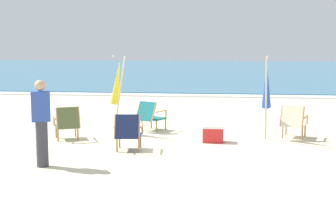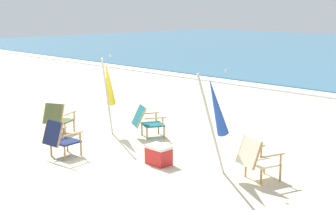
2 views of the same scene
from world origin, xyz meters
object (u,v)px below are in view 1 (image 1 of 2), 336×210
object	(u,v)px
beach_chair_back_left	(150,115)
umbrella_furled_blue	(267,86)
beach_chair_front_right	(293,121)
cooler_box	(213,134)
beach_chair_mid_center	(67,122)
umbrella_furled_yellow	(117,83)
person_near_chairs	(41,122)
beach_chair_back_right	(128,132)

from	to	relation	value
beach_chair_back_left	umbrella_furled_blue	bearing A→B (deg)	-17.23
beach_chair_front_right	cooler_box	bearing A→B (deg)	-161.66
beach_chair_mid_center	umbrella_furled_yellow	world-z (taller)	umbrella_furled_yellow
beach_chair_mid_center	umbrella_furled_yellow	distance (m)	1.59
beach_chair_front_right	cooler_box	world-z (taller)	beach_chair_front_right
person_near_chairs	umbrella_furled_blue	bearing A→B (deg)	33.25
beach_chair_back_right	beach_chair_front_right	distance (m)	4.12
umbrella_furled_blue	umbrella_furled_yellow	bearing A→B (deg)	174.69
beach_chair_back_left	beach_chair_front_right	world-z (taller)	beach_chair_front_right
beach_chair_back_right	umbrella_furled_yellow	distance (m)	2.10
beach_chair_back_right	beach_chair_mid_center	bearing A→B (deg)	149.46
beach_chair_mid_center	beach_chair_back_right	bearing A→B (deg)	-30.54
beach_chair_back_left	person_near_chairs	xyz separation A→B (m)	(-1.47, -3.76, 0.41)
beach_chair_back_right	cooler_box	world-z (taller)	beach_chair_back_right
umbrella_furled_blue	umbrella_furled_yellow	distance (m)	3.65
beach_chair_back_left	cooler_box	distance (m)	2.06
person_near_chairs	beach_chair_front_right	bearing A→B (deg)	32.41
beach_chair_mid_center	person_near_chairs	bearing A→B (deg)	-82.42
person_near_chairs	beach_chair_mid_center	bearing A→B (deg)	97.58
cooler_box	umbrella_furled_blue	bearing A→B (deg)	13.21
beach_chair_back_right	umbrella_furled_blue	bearing A→B (deg)	25.82
umbrella_furled_blue	umbrella_furled_yellow	world-z (taller)	same
beach_chair_back_right	beach_chair_back_left	bearing A→B (deg)	87.17
beach_chair_front_right	umbrella_furled_blue	distance (m)	1.18
beach_chair_back_right	umbrella_furled_blue	distance (m)	3.46
beach_chair_back_left	person_near_chairs	size ratio (longest dim) A/B	0.56
cooler_box	beach_chair_front_right	bearing A→B (deg)	18.34
beach_chair_mid_center	beach_chair_front_right	size ratio (longest dim) A/B	1.05
beach_chair_mid_center	beach_chair_front_right	distance (m)	5.44
cooler_box	person_near_chairs	bearing A→B (deg)	-140.63
beach_chair_back_right	beach_chair_back_left	xyz separation A→B (m)	(0.12, 2.36, -0.01)
umbrella_furled_yellow	person_near_chairs	size ratio (longest dim) A/B	1.24
beach_chair_front_right	cooler_box	xyz separation A→B (m)	(-1.92, -0.64, -0.23)
umbrella_furled_blue	cooler_box	world-z (taller)	umbrella_furled_blue
beach_chair_front_right	umbrella_furled_blue	size ratio (longest dim) A/B	0.41
umbrella_furled_yellow	cooler_box	world-z (taller)	umbrella_furled_yellow
beach_chair_back_right	person_near_chairs	bearing A→B (deg)	-133.89
beach_chair_back_right	beach_chair_mid_center	size ratio (longest dim) A/B	0.95
beach_chair_front_right	beach_chair_back_left	bearing A→B (deg)	171.28
beach_chair_back_right	person_near_chairs	distance (m)	1.99
beach_chair_front_right	person_near_chairs	distance (m)	6.00
cooler_box	beach_chair_back_right	bearing A→B (deg)	-146.77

